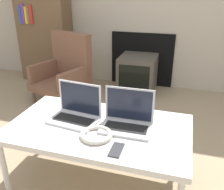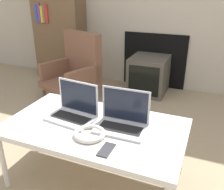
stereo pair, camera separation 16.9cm
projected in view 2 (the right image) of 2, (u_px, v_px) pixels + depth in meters
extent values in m
cube|color=black|center=(154.00, 60.00, 3.34)|extent=(0.84, 0.03, 0.71)
cube|color=silver|center=(94.00, 128.00, 1.62)|extent=(1.16, 0.66, 0.04)
cylinder|color=silver|center=(3.00, 162.00, 1.65)|extent=(0.04, 0.04, 0.41)
cylinder|color=silver|center=(54.00, 121.00, 2.14)|extent=(0.04, 0.04, 0.41)
cylinder|color=silver|center=(182.00, 150.00, 1.76)|extent=(0.04, 0.04, 0.41)
cube|color=silver|center=(71.00, 119.00, 1.67)|extent=(0.34, 0.24, 0.02)
cube|color=black|center=(71.00, 117.00, 1.67)|extent=(0.28, 0.14, 0.00)
cube|color=silver|center=(78.00, 97.00, 1.70)|extent=(0.31, 0.04, 0.23)
cube|color=black|center=(78.00, 97.00, 1.70)|extent=(0.29, 0.04, 0.21)
cube|color=#B2B2B7|center=(120.00, 129.00, 1.55)|extent=(0.32, 0.21, 0.02)
cube|color=black|center=(120.00, 128.00, 1.54)|extent=(0.27, 0.12, 0.00)
cube|color=#B2B2B7|center=(126.00, 105.00, 1.58)|extent=(0.32, 0.01, 0.23)
cube|color=black|center=(125.00, 106.00, 1.58)|extent=(0.29, 0.01, 0.21)
torus|color=beige|center=(89.00, 134.00, 1.49)|extent=(0.20, 0.20, 0.03)
cube|color=#333338|center=(106.00, 150.00, 1.36)|extent=(0.06, 0.13, 0.01)
cube|color=#4C473D|center=(149.00, 75.00, 3.17)|extent=(0.45, 0.49, 0.47)
cube|color=black|center=(143.00, 81.00, 2.96)|extent=(0.37, 0.01, 0.36)
cube|color=brown|center=(70.00, 84.00, 2.96)|extent=(0.71, 0.68, 0.08)
cube|color=brown|center=(83.00, 55.00, 2.98)|extent=(0.56, 0.29, 0.54)
cube|color=brown|center=(57.00, 68.00, 3.06)|extent=(0.22, 0.46, 0.20)
cube|color=brown|center=(84.00, 78.00, 2.75)|extent=(0.22, 0.46, 0.20)
cylinder|color=#4C3828|center=(45.00, 97.00, 2.91)|extent=(0.04, 0.04, 0.16)
cylinder|color=#4C3828|center=(79.00, 103.00, 2.75)|extent=(0.04, 0.04, 0.16)
cylinder|color=#4C3828|center=(64.00, 85.00, 3.27)|extent=(0.04, 0.04, 0.16)
cylinder|color=#4C3828|center=(96.00, 90.00, 3.11)|extent=(0.04, 0.04, 0.16)
cube|color=brown|center=(60.00, 27.00, 3.52)|extent=(0.71, 0.30, 1.47)
cube|color=#2D479E|center=(36.00, 14.00, 3.39)|extent=(0.04, 0.02, 0.23)
cube|color=#6B387F|center=(39.00, 13.00, 3.37)|extent=(0.04, 0.02, 0.25)
cube|color=gold|center=(42.00, 14.00, 3.37)|extent=(0.03, 0.02, 0.22)
cube|color=brown|center=(44.00, 13.00, 3.35)|extent=(0.03, 0.02, 0.24)
cube|color=#B22D28|center=(46.00, 14.00, 3.34)|extent=(0.04, 0.02, 0.24)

